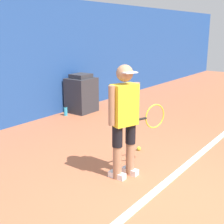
# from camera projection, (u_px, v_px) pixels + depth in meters

# --- Properties ---
(ground_plane) EXTENTS (24.00, 24.00, 0.00)m
(ground_plane) POSITION_uv_depth(u_px,v_px,m) (173.00, 201.00, 3.69)
(ground_plane) COLOR #B76642
(court_baseline) EXTENTS (21.60, 0.10, 0.01)m
(court_baseline) POSITION_uv_depth(u_px,v_px,m) (153.00, 194.00, 3.84)
(court_baseline) COLOR white
(court_baseline) RESTS_ON ground_plane
(tennis_player) EXTENTS (0.92, 0.40, 1.54)m
(tennis_player) POSITION_uv_depth(u_px,v_px,m) (125.00, 117.00, 4.11)
(tennis_player) COLOR #A37556
(tennis_player) RESTS_ON ground_plane
(tennis_ball) EXTENTS (0.07, 0.07, 0.07)m
(tennis_ball) POSITION_uv_depth(u_px,v_px,m) (139.00, 149.00, 5.22)
(tennis_ball) COLOR #D1E533
(tennis_ball) RESTS_ON ground_plane
(covered_chair) EXTENTS (0.64, 0.58, 0.93)m
(covered_chair) POSITION_uv_depth(u_px,v_px,m) (81.00, 94.00, 7.58)
(covered_chair) COLOR #333338
(covered_chair) RESTS_ON ground_plane
(water_bottle) EXTENTS (0.08, 0.08, 0.22)m
(water_bottle) POSITION_uv_depth(u_px,v_px,m) (66.00, 111.00, 7.32)
(water_bottle) COLOR #33ADD6
(water_bottle) RESTS_ON ground_plane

